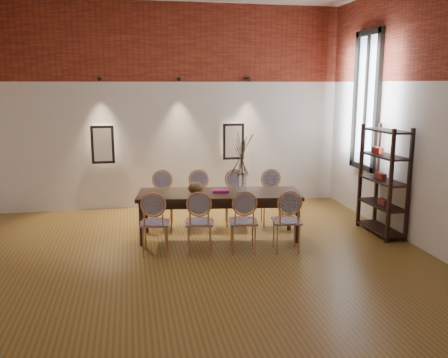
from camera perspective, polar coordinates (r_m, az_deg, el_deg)
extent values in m
cube|color=brown|center=(6.54, -3.69, -10.86)|extent=(7.00, 7.00, 0.02)
cube|color=silver|center=(9.59, -6.70, 8.56)|extent=(7.00, 0.10, 4.00)
cube|color=silver|center=(2.61, 6.18, 1.13)|extent=(7.00, 0.10, 4.00)
cube|color=silver|center=(7.41, 24.65, 6.79)|extent=(0.10, 7.00, 4.00)
cube|color=maroon|center=(9.54, -6.84, 16.05)|extent=(7.00, 0.02, 1.50)
cube|color=maroon|center=(7.40, 25.02, 16.49)|extent=(0.02, 7.00, 1.50)
cube|color=#FFEAC6|center=(9.54, -14.38, 4.04)|extent=(0.36, 0.06, 0.66)
cube|color=#FFEAC6|center=(9.74, 1.11, 4.54)|extent=(0.36, 0.06, 0.66)
cylinder|color=black|center=(9.43, -14.77, 11.56)|extent=(0.08, 0.10, 0.08)
cylinder|color=black|center=(9.47, -5.48, 11.88)|extent=(0.08, 0.10, 0.08)
cylinder|color=black|center=(9.71, 2.94, 11.90)|extent=(0.08, 0.10, 0.08)
cube|color=silver|center=(9.06, 16.83, 8.94)|extent=(0.02, 0.78, 2.38)
cube|color=black|center=(9.05, 16.71, 8.95)|extent=(0.08, 0.90, 2.50)
cube|color=black|center=(9.05, 16.71, 8.95)|extent=(0.06, 0.06, 2.40)
cube|color=#342014|center=(7.69, -0.58, -4.36)|extent=(2.68, 1.19, 0.75)
cylinder|color=silver|center=(7.59, 2.14, -0.50)|extent=(0.14, 0.14, 0.30)
ellipsoid|color=#56361B|center=(7.52, -3.43, -1.08)|extent=(0.24, 0.24, 0.18)
cube|color=#96156A|center=(7.65, -0.40, -1.43)|extent=(0.28, 0.21, 0.03)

